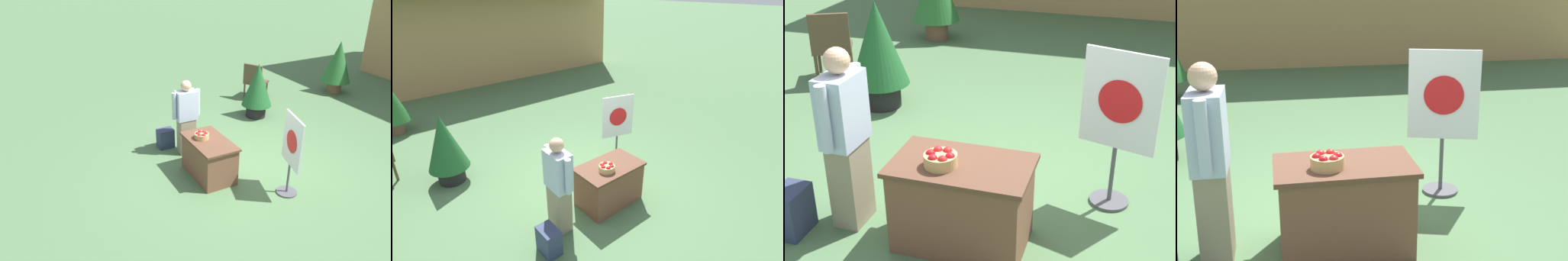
# 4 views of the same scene
# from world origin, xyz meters

# --- Properties ---
(ground_plane) EXTENTS (120.00, 120.00, 0.00)m
(ground_plane) POSITION_xyz_m (0.00, 0.00, 0.00)
(ground_plane) COLOR #4C7047
(display_table) EXTENTS (1.12, 0.68, 0.75)m
(display_table) POSITION_xyz_m (-0.00, -0.83, 0.38)
(display_table) COLOR brown
(display_table) RESTS_ON ground_plane
(apple_basket) EXTENTS (0.26, 0.26, 0.13)m
(apple_basket) POSITION_xyz_m (-0.14, -0.91, 0.81)
(apple_basket) COLOR tan
(apple_basket) RESTS_ON display_table
(person_visitor) EXTENTS (0.27, 0.61, 1.59)m
(person_visitor) POSITION_xyz_m (-1.02, -0.81, 0.81)
(person_visitor) COLOR gray
(person_visitor) RESTS_ON ground_plane
(poster_board) EXTENTS (0.68, 0.36, 1.47)m
(poster_board) POSITION_xyz_m (1.12, 0.13, 0.84)
(poster_board) COLOR #4C4C51
(poster_board) RESTS_ON ground_plane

